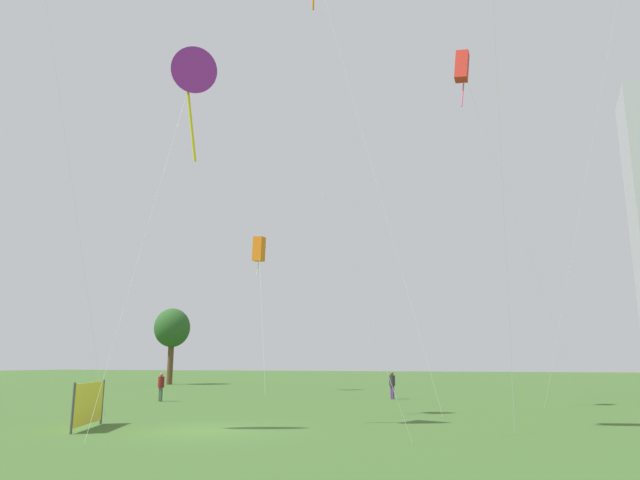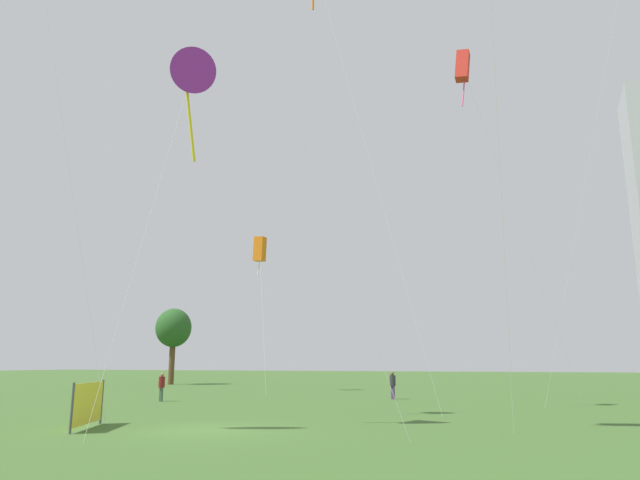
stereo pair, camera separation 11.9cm
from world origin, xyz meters
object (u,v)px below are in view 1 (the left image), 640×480
object	(u,v)px
person_standing_0	(392,383)
event_banner	(89,403)
person_standing_1	(161,385)
kite_flying_6	(193,73)
kite_flying_1	(259,249)
kite_flying_3	(462,67)
park_tree_0	(172,329)

from	to	relation	value
person_standing_0	event_banner	size ratio (longest dim) A/B	0.57
person_standing_0	person_standing_1	xyz separation A→B (m)	(-12.11, -6.74, -0.02)
person_standing_0	kite_flying_6	size ratio (longest dim) A/B	0.12
kite_flying_1	kite_flying_3	distance (m)	21.19
person_standing_1	kite_flying_6	bearing A→B (deg)	-27.43
kite_flying_3	kite_flying_1	bearing A→B (deg)	169.64
kite_flying_1	park_tree_0	distance (m)	18.91
person_standing_0	park_tree_0	xyz separation A→B (m)	(-27.55, 16.37, 4.79)
person_standing_1	kite_flying_3	distance (m)	29.57
person_standing_0	kite_flying_6	bearing A→B (deg)	124.23
kite_flying_3	event_banner	distance (m)	33.51
person_standing_1	event_banner	xyz separation A→B (m)	(6.23, -12.81, -0.11)
kite_flying_6	person_standing_0	bearing A→B (deg)	80.94
kite_flying_3	person_standing_0	bearing A→B (deg)	-147.33
person_standing_0	kite_flying_1	world-z (taller)	kite_flying_1
kite_flying_6	event_banner	size ratio (longest dim) A/B	4.84
person_standing_0	kite_flying_1	distance (m)	17.53
kite_flying_6	park_tree_0	world-z (taller)	kite_flying_6
kite_flying_1	event_banner	xyz separation A→B (m)	(6.66, -25.92, -10.59)
park_tree_0	kite_flying_1	bearing A→B (deg)	-33.66
kite_flying_3	kite_flying_6	distance (m)	25.25
person_standing_0	person_standing_1	size ratio (longest dim) A/B	1.02
park_tree_0	event_banner	bearing A→B (deg)	-58.89
kite_flying_6	park_tree_0	xyz separation A→B (m)	(-24.58, 35.02, -7.28)
kite_flying_1	kite_flying_6	xyz separation A→B (m)	(9.56, -25.02, 1.61)
kite_flying_6	kite_flying_1	bearing A→B (deg)	110.92
person_standing_1	kite_flying_1	bearing A→B (deg)	116.98
person_standing_1	kite_flying_1	size ratio (longest dim) A/B	0.13
person_standing_0	person_standing_1	distance (m)	13.86
kite_flying_1	kite_flying_3	xyz separation A→B (m)	(17.49, -3.20, 11.54)
person_standing_1	park_tree_0	size ratio (longest dim) A/B	0.20
kite_flying_1	person_standing_1	bearing A→B (deg)	-88.11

